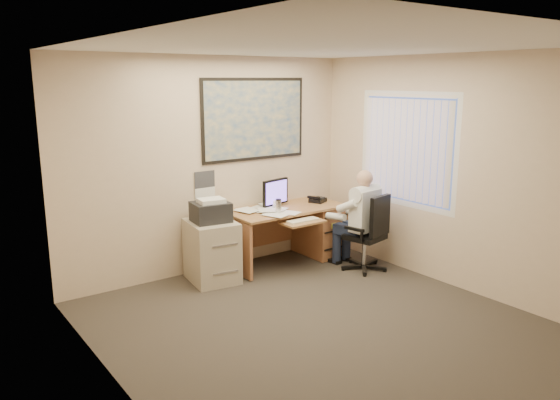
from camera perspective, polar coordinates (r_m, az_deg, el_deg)
room_shell at (r=5.10m, az=5.16°, el=0.45°), size 4.00×4.50×2.70m
desk at (r=7.49m, az=2.53°, el=-2.73°), size 1.60×0.97×1.11m
world_map at (r=7.17m, az=-2.68°, el=8.42°), size 1.56×0.03×1.06m
wall_calendar at (r=6.91m, az=-7.85°, el=1.29°), size 0.28×0.01×0.42m
window_blinds at (r=7.01m, az=13.06°, el=5.13°), size 0.06×1.40×1.30m
filing_cabinet at (r=6.68m, az=-7.15°, el=-4.75°), size 0.61×0.70×1.03m
office_chair at (r=7.10m, az=9.01°, el=-5.01°), size 0.71×0.71×1.00m
person at (r=7.06m, az=8.72°, el=-2.09°), size 0.64×0.84×1.30m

